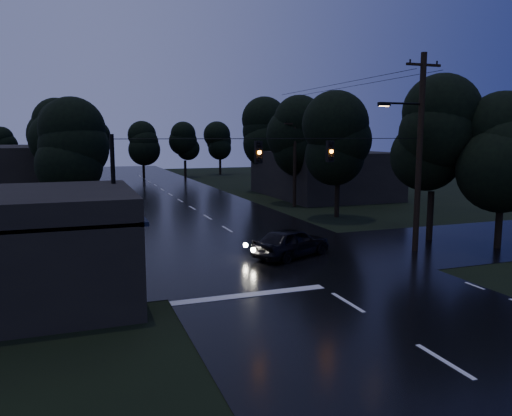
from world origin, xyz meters
TOP-DOWN VIEW (x-y plane):
  - ground at (0.00, 0.00)m, footprint 160.00×160.00m
  - main_road at (0.00, 30.00)m, footprint 12.00×120.00m
  - cross_street at (0.00, 12.00)m, footprint 60.00×9.00m
  - building_far_right at (14.00, 34.00)m, footprint 10.00×14.00m
  - building_far_left at (-14.00, 40.00)m, footprint 10.00×16.00m
  - utility_pole_main at (7.41, 11.00)m, footprint 3.50×0.30m
  - utility_pole_far at (8.30, 28.00)m, footprint 2.00×0.30m
  - anchor_pole_left at (-7.50, 11.00)m, footprint 0.18×0.18m
  - span_signals at (0.56, 10.99)m, footprint 15.00×0.37m
  - tree_corner_near at (10.00, 13.00)m, footprint 4.48×4.48m
  - tree_corner_far at (12.00, 10.00)m, footprint 3.92×3.92m
  - tree_left_a at (-9.00, 22.00)m, footprint 3.92×3.92m
  - tree_left_b at (-9.60, 30.00)m, footprint 4.20×4.20m
  - tree_left_c at (-10.20, 40.00)m, footprint 4.48×4.48m
  - tree_right_a at (9.00, 22.00)m, footprint 4.20×4.20m
  - tree_right_b at (9.60, 30.00)m, footprint 4.48×4.48m
  - tree_right_c at (10.20, 40.00)m, footprint 4.76×4.76m
  - car at (0.89, 11.95)m, footprint 4.68×3.39m

SIDE VIEW (x-z plane):
  - ground at x=0.00m, z-range 0.00..0.00m
  - main_road at x=0.00m, z-range -0.01..0.01m
  - cross_street at x=0.00m, z-range -0.01..0.01m
  - car at x=0.89m, z-range 0.00..1.48m
  - building_far_right at x=14.00m, z-range 0.00..4.40m
  - building_far_left at x=-14.00m, z-range 0.00..5.00m
  - anchor_pole_left at x=-7.50m, z-range 0.00..6.00m
  - utility_pole_far at x=8.30m, z-range 0.13..7.63m
  - tree_corner_far at x=12.00m, z-range 1.11..9.37m
  - tree_left_a at x=-9.00m, z-range 1.11..9.37m
  - span_signals at x=0.56m, z-range 4.69..5.80m
  - utility_pole_main at x=7.41m, z-range 0.26..10.26m
  - tree_left_b at x=-9.60m, z-range 1.19..10.04m
  - tree_right_a at x=9.00m, z-range 1.19..10.04m
  - tree_corner_near at x=10.00m, z-range 1.27..10.71m
  - tree_left_c at x=-10.20m, z-range 1.27..10.71m
  - tree_right_b at x=9.60m, z-range 1.27..10.71m
  - tree_right_c at x=10.20m, z-range 1.35..11.38m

